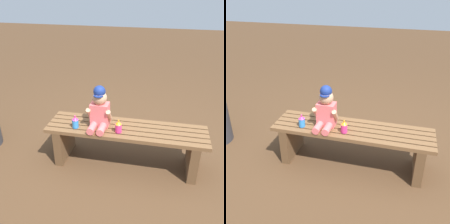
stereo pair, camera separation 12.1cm
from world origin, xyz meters
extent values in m
plane|color=#4C331E|center=(0.00, 0.00, 0.00)|extent=(16.00, 16.00, 0.00)
cube|color=brown|center=(0.00, -0.16, 0.39)|extent=(1.51, 0.07, 0.04)
cube|color=brown|center=(0.00, -0.08, 0.39)|extent=(1.51, 0.07, 0.04)
cube|color=brown|center=(0.00, 0.00, 0.39)|extent=(1.51, 0.07, 0.04)
cube|color=brown|center=(0.00, 0.08, 0.39)|extent=(1.51, 0.07, 0.04)
cube|color=brown|center=(0.00, 0.16, 0.39)|extent=(1.51, 0.07, 0.04)
cube|color=brown|center=(-0.63, 0.00, 0.18)|extent=(0.08, 0.39, 0.37)
cube|color=brown|center=(0.63, 0.00, 0.18)|extent=(0.08, 0.39, 0.37)
cube|color=#E56666|center=(-0.25, 0.00, 0.52)|extent=(0.17, 0.12, 0.23)
sphere|color=tan|center=(-0.25, 0.00, 0.69)|extent=(0.14, 0.14, 0.14)
cylinder|color=navy|center=(-0.25, -0.04, 0.73)|extent=(0.09, 0.09, 0.01)
sphere|color=navy|center=(-0.25, 0.00, 0.75)|extent=(0.11, 0.11, 0.11)
cylinder|color=#F06B6B|center=(-0.30, -0.12, 0.44)|extent=(0.07, 0.16, 0.07)
cylinder|color=#F06B6B|center=(-0.21, -0.12, 0.44)|extent=(0.07, 0.16, 0.07)
cylinder|color=tan|center=(-0.35, -0.03, 0.53)|extent=(0.04, 0.12, 0.14)
cylinder|color=tan|center=(-0.16, -0.03, 0.53)|extent=(0.04, 0.12, 0.14)
cylinder|color=#338CE5|center=(-0.47, -0.09, 0.45)|extent=(0.06, 0.06, 0.08)
cone|color=#E5337F|center=(-0.47, -0.09, 0.50)|extent=(0.06, 0.06, 0.03)
cylinder|color=#E5337F|center=(-0.47, -0.09, 0.52)|extent=(0.01, 0.01, 0.02)
cylinder|color=#E5337F|center=(-0.06, -0.09, 0.45)|extent=(0.06, 0.06, 0.08)
cone|color=orange|center=(-0.06, -0.09, 0.50)|extent=(0.06, 0.06, 0.03)
cylinder|color=orange|center=(-0.06, -0.09, 0.52)|extent=(0.01, 0.01, 0.02)
camera|label=1|loc=(0.31, -2.10, 1.67)|focal=41.94mm
camera|label=2|loc=(0.43, -2.08, 1.67)|focal=41.94mm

